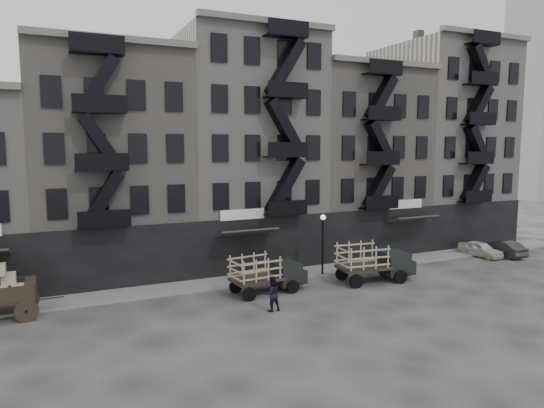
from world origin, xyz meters
name	(u,v)px	position (x,y,z in m)	size (l,w,h in m)	color
ground	(302,292)	(0.00, 0.00, 0.00)	(140.00, 140.00, 0.00)	#38383A
sidewalk	(276,276)	(0.00, 3.75, 0.07)	(55.00, 2.50, 0.15)	slate
building_midwest	(109,167)	(-10.00, 9.83, 7.50)	(10.00, 11.35, 16.20)	gray
building_center	(243,151)	(0.00, 9.82, 8.50)	(10.00, 11.35, 18.20)	gray
building_mideast	(351,162)	(10.00, 9.83, 7.50)	(10.00, 11.35, 16.20)	gray
building_east	(440,145)	(20.00, 9.82, 9.00)	(10.00, 11.35, 19.20)	gray
lamp_post	(323,236)	(3.00, 2.60, 2.78)	(0.36, 0.36, 4.28)	black
stake_truck_west	(267,271)	(-2.06, 0.71, 1.37)	(4.93, 2.39, 2.40)	black
stake_truck_east	(374,259)	(5.37, -0.01, 1.49)	(5.37, 2.59, 2.61)	black
car_east	(480,249)	(17.63, 2.30, 0.62)	(1.46, 3.62, 1.23)	beige
car_far	(503,248)	(19.50, 1.73, 0.65)	(1.37, 3.93, 1.29)	#232326
pedestrian_mid	(272,294)	(-3.15, -2.42, 0.97)	(0.95, 0.74, 1.95)	black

